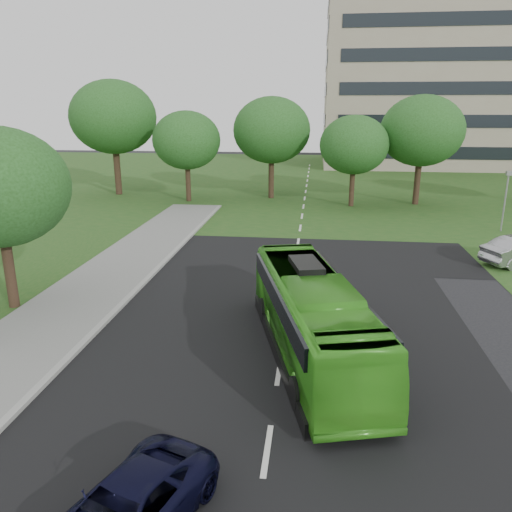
{
  "coord_description": "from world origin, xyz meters",
  "views": [
    {
      "loc": [
        0.97,
        -16.43,
        8.17
      ],
      "look_at": [
        -1.65,
        5.44,
        1.6
      ],
      "focal_mm": 35.0,
      "sensor_mm": 36.0,
      "label": 1
    }
  ],
  "objects_px": {
    "tree_park_d": "(422,131)",
    "suv": "(126,511)",
    "tree_park_f": "(113,117)",
    "tree_park_c": "(354,145)",
    "bus": "(312,316)",
    "camera_pole": "(506,193)",
    "tree_park_a": "(187,140)",
    "office_building": "(468,76)",
    "tree_park_b": "(272,130)"
  },
  "relations": [
    {
      "from": "tree_park_b",
      "to": "tree_park_f",
      "type": "distance_m",
      "value": 15.04
    },
    {
      "from": "tree_park_d",
      "to": "bus",
      "type": "relative_size",
      "value": 0.91
    },
    {
      "from": "tree_park_c",
      "to": "camera_pole",
      "type": "height_order",
      "value": "tree_park_c"
    },
    {
      "from": "office_building",
      "to": "tree_park_f",
      "type": "relative_size",
      "value": 3.73
    },
    {
      "from": "office_building",
      "to": "bus",
      "type": "distance_m",
      "value": 67.1
    },
    {
      "from": "office_building",
      "to": "suv",
      "type": "distance_m",
      "value": 75.86
    },
    {
      "from": "tree_park_d",
      "to": "bus",
      "type": "xyz_separation_m",
      "value": [
        -8.74,
        -29.13,
        -4.85
      ]
    },
    {
      "from": "tree_park_a",
      "to": "suv",
      "type": "distance_m",
      "value": 37.5
    },
    {
      "from": "tree_park_d",
      "to": "tree_park_b",
      "type": "bearing_deg",
      "value": 172.57
    },
    {
      "from": "suv",
      "to": "tree_park_c",
      "type": "bearing_deg",
      "value": 100.45
    },
    {
      "from": "tree_park_f",
      "to": "suv",
      "type": "height_order",
      "value": "tree_park_f"
    },
    {
      "from": "office_building",
      "to": "tree_park_b",
      "type": "xyz_separation_m",
      "value": [
        -25.12,
        -31.96,
        -6.31
      ]
    },
    {
      "from": "office_building",
      "to": "tree_park_c",
      "type": "xyz_separation_m",
      "value": [
        -17.9,
        -35.21,
        -7.32
      ]
    },
    {
      "from": "tree_park_f",
      "to": "bus",
      "type": "xyz_separation_m",
      "value": [
        19.16,
        -31.08,
        -5.88
      ]
    },
    {
      "from": "tree_park_a",
      "to": "tree_park_b",
      "type": "relative_size",
      "value": 0.87
    },
    {
      "from": "tree_park_f",
      "to": "tree_park_c",
      "type": "bearing_deg",
      "value": -9.01
    },
    {
      "from": "tree_park_b",
      "to": "bus",
      "type": "distance_m",
      "value": 31.45
    },
    {
      "from": "tree_park_c",
      "to": "bus",
      "type": "distance_m",
      "value": 27.98
    },
    {
      "from": "tree_park_a",
      "to": "camera_pole",
      "type": "height_order",
      "value": "tree_park_a"
    },
    {
      "from": "office_building",
      "to": "tree_park_a",
      "type": "bearing_deg",
      "value": -133.22
    },
    {
      "from": "bus",
      "to": "suv",
      "type": "relative_size",
      "value": 2.39
    },
    {
      "from": "suv",
      "to": "tree_park_a",
      "type": "bearing_deg",
      "value": 123.23
    },
    {
      "from": "suv",
      "to": "tree_park_f",
      "type": "bearing_deg",
      "value": 132.7
    },
    {
      "from": "tree_park_c",
      "to": "suv",
      "type": "distance_m",
      "value": 36.49
    },
    {
      "from": "tree_park_b",
      "to": "bus",
      "type": "relative_size",
      "value": 0.9
    },
    {
      "from": "tree_park_c",
      "to": "tree_park_f",
      "type": "height_order",
      "value": "tree_park_f"
    },
    {
      "from": "tree_park_b",
      "to": "bus",
      "type": "xyz_separation_m",
      "value": [
        4.16,
        -30.81,
        -4.77
      ]
    },
    {
      "from": "tree_park_a",
      "to": "suv",
      "type": "relative_size",
      "value": 1.87
    },
    {
      "from": "tree_park_a",
      "to": "bus",
      "type": "relative_size",
      "value": 0.78
    },
    {
      "from": "tree_park_a",
      "to": "tree_park_b",
      "type": "distance_m",
      "value": 7.75
    },
    {
      "from": "tree_park_a",
      "to": "tree_park_b",
      "type": "bearing_deg",
      "value": 19.13
    },
    {
      "from": "bus",
      "to": "suv",
      "type": "xyz_separation_m",
      "value": [
        -3.5,
        -8.04,
        -0.83
      ]
    },
    {
      "from": "office_building",
      "to": "tree_park_a",
      "type": "distance_m",
      "value": 47.86
    },
    {
      "from": "office_building",
      "to": "tree_park_d",
      "type": "relative_size",
      "value": 4.33
    },
    {
      "from": "tree_park_d",
      "to": "suv",
      "type": "relative_size",
      "value": 2.17
    },
    {
      "from": "tree_park_c",
      "to": "camera_pole",
      "type": "bearing_deg",
      "value": -39.74
    },
    {
      "from": "tree_park_a",
      "to": "bus",
      "type": "distance_m",
      "value": 30.77
    },
    {
      "from": "tree_park_d",
      "to": "camera_pole",
      "type": "distance_m",
      "value": 11.02
    },
    {
      "from": "office_building",
      "to": "camera_pole",
      "type": "height_order",
      "value": "office_building"
    },
    {
      "from": "suv",
      "to": "tree_park_b",
      "type": "bearing_deg",
      "value": 111.86
    },
    {
      "from": "tree_park_d",
      "to": "tree_park_f",
      "type": "height_order",
      "value": "tree_park_f"
    },
    {
      "from": "camera_pole",
      "to": "office_building",
      "type": "bearing_deg",
      "value": 100.95
    },
    {
      "from": "office_building",
      "to": "tree_park_c",
      "type": "distance_m",
      "value": 40.17
    },
    {
      "from": "tree_park_a",
      "to": "suv",
      "type": "bearing_deg",
      "value": -77.66
    },
    {
      "from": "tree_park_c",
      "to": "bus",
      "type": "xyz_separation_m",
      "value": [
        -3.06,
        -27.56,
        -3.76
      ]
    },
    {
      "from": "tree_park_c",
      "to": "suv",
      "type": "relative_size",
      "value": 1.79
    },
    {
      "from": "tree_park_f",
      "to": "camera_pole",
      "type": "bearing_deg",
      "value": -19.94
    },
    {
      "from": "office_building",
      "to": "camera_pole",
      "type": "xyz_separation_m",
      "value": [
        -8.22,
        -43.26,
        -9.84
      ]
    },
    {
      "from": "office_building",
      "to": "bus",
      "type": "bearing_deg",
      "value": -108.46
    },
    {
      "from": "tree_park_b",
      "to": "suv",
      "type": "bearing_deg",
      "value": -89.02
    }
  ]
}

